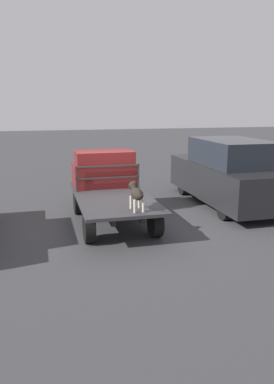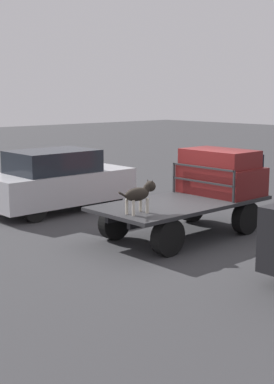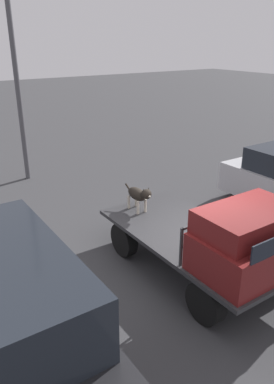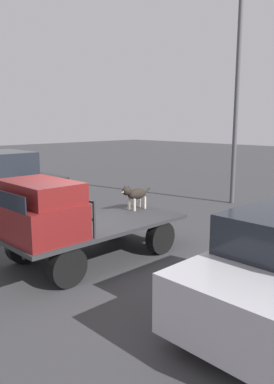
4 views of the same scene
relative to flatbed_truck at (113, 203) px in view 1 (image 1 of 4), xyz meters
name	(u,v)px [view 1 (image 1 of 4)]	position (x,y,z in m)	size (l,w,h in m)	color
ground_plane	(113,224)	(0.00, 0.00, -0.59)	(80.00, 80.00, 0.00)	#38383A
flatbed_truck	(113,203)	(0.00, 0.00, 0.00)	(4.09, 1.97, 0.81)	black
truck_cab	(104,169)	(1.35, 0.00, 0.72)	(1.24, 1.85, 1.07)	maroon
truck_headboard	(108,174)	(0.69, 0.00, 0.70)	(0.04, 1.85, 0.72)	#2D2D30
dog	(136,193)	(-1.50, -0.27, 0.62)	(1.00, 0.27, 0.66)	beige
parked_pickup_far	(228,173)	(1.10, -4.03, 0.45)	(5.16, 2.04, 2.15)	black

